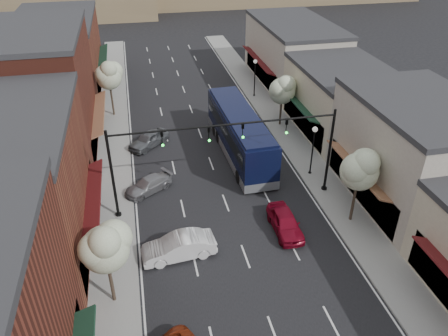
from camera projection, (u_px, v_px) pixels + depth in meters
ground at (254, 279)px, 26.63m from camera, size 160.00×160.00×0.00m
sidewalk_left at (113, 148)px, 40.49m from camera, size 2.80×73.00×0.15m
sidewalk_right at (285, 131)px, 43.51m from camera, size 2.80×73.00×0.15m
curb_left at (129, 147)px, 40.74m from camera, size 0.25×73.00×0.17m
curb_right at (272, 132)px, 43.26m from camera, size 0.25×73.00×0.17m
bldg_left_midnear at (6, 189)px, 26.63m from camera, size 10.14×14.10×9.40m
bldg_left_midfar at (36, 93)px, 37.90m from camera, size 10.14×14.10×10.90m
bldg_left_far at (59, 54)px, 51.88m from camera, size 10.14×18.10×8.40m
bldg_right_midnear at (414, 152)px, 32.05m from camera, size 9.14×12.10×7.90m
bldg_right_midfar at (341, 100)px, 42.43m from camera, size 9.14×12.10×6.40m
bldg_right_far at (293, 53)px, 53.84m from camera, size 9.14×16.10×7.40m
signal_mast_right at (301, 142)px, 31.88m from camera, size 8.22×0.46×7.00m
signal_mast_left at (146, 159)px, 29.86m from camera, size 8.22×0.46×7.00m
tree_right_near at (361, 168)px, 29.08m from camera, size 2.85×2.65×5.95m
tree_right_far at (283, 89)px, 42.65m from camera, size 2.85×2.65×5.43m
tree_left_near at (105, 246)px, 22.89m from camera, size 2.85×2.65×5.69m
tree_left_far at (109, 74)px, 44.35m from camera, size 2.85×2.65×6.13m
lamp_post_near at (313, 143)px, 35.20m from camera, size 0.44×0.44×4.44m
lamp_post_far at (255, 72)px, 49.78m from camera, size 0.44×0.44×4.44m
coach_bus at (240, 133)px, 38.67m from camera, size 3.28×13.30×4.04m
red_hatchback at (285, 222)px, 30.13m from camera, size 1.73×4.28×1.46m
parked_car_b at (179, 247)px, 27.91m from camera, size 4.89×2.12×1.57m
parked_car_c at (148, 185)px, 34.34m from camera, size 4.30×3.54×1.17m
parked_car_d at (149, 139)px, 40.62m from camera, size 4.30×4.14×1.45m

